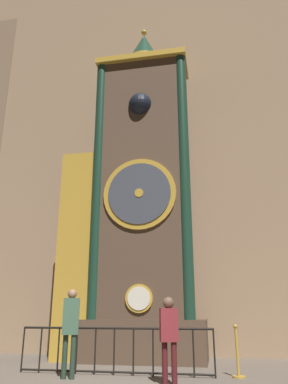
{
  "coord_description": "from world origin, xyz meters",
  "views": [
    {
      "loc": [
        2.05,
        -5.93,
        1.31
      ],
      "look_at": [
        -0.04,
        5.1,
        4.92
      ],
      "focal_mm": 35.0,
      "sensor_mm": 36.0,
      "label": 1
    }
  ],
  "objects_px": {
    "clock_tower": "(134,200)",
    "visitor_far": "(169,330)",
    "visitor_near": "(71,324)",
    "stanchion_post": "(238,360)"
  },
  "relations": [
    {
      "from": "clock_tower",
      "to": "visitor_far",
      "type": "xyz_separation_m",
      "value": [
        1.43,
        -3.28,
        -3.7
      ]
    },
    {
      "from": "clock_tower",
      "to": "visitor_near",
      "type": "relative_size",
      "value": 6.24
    },
    {
      "from": "clock_tower",
      "to": "visitor_near",
      "type": "bearing_deg",
      "value": -103.49
    },
    {
      "from": "stanchion_post",
      "to": "clock_tower",
      "type": "bearing_deg",
      "value": 142.03
    },
    {
      "from": "visitor_near",
      "to": "visitor_far",
      "type": "bearing_deg",
      "value": -26.95
    },
    {
      "from": "visitor_near",
      "to": "visitor_far",
      "type": "distance_m",
      "value": 2.17
    },
    {
      "from": "visitor_near",
      "to": "stanchion_post",
      "type": "relative_size",
      "value": 1.69
    },
    {
      "from": "visitor_near",
      "to": "visitor_far",
      "type": "height_order",
      "value": "visitor_near"
    },
    {
      "from": "clock_tower",
      "to": "visitor_far",
      "type": "bearing_deg",
      "value": -66.42
    },
    {
      "from": "visitor_near",
      "to": "stanchion_post",
      "type": "height_order",
      "value": "visitor_near"
    }
  ]
}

